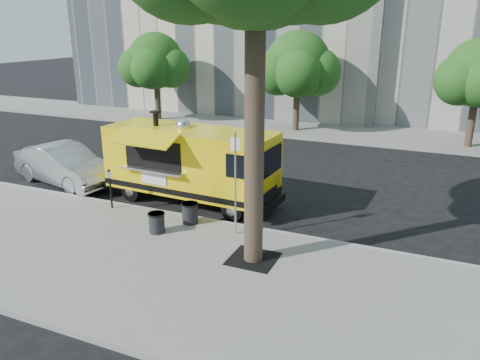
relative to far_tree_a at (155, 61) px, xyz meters
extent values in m
plane|color=black|center=(10.00, -12.30, -3.78)|extent=(120.00, 120.00, 0.00)
cube|color=gray|center=(10.00, -16.30, -3.70)|extent=(60.00, 6.00, 0.15)
cube|color=#999993|center=(10.00, -13.23, -3.70)|extent=(60.00, 0.14, 0.16)
cube|color=gray|center=(10.00, 1.20, -3.70)|extent=(60.00, 5.00, 0.15)
cylinder|color=#33261C|center=(12.60, -15.10, -0.38)|extent=(0.48, 0.48, 6.50)
cube|color=black|center=(12.60, -15.10, -3.62)|extent=(1.20, 1.20, 0.02)
cylinder|color=#33261C|center=(0.00, 0.00, -2.33)|extent=(0.36, 0.36, 2.60)
sphere|color=#155015|center=(0.00, 0.00, 0.02)|extent=(3.42, 3.42, 3.42)
cylinder|color=#33261C|center=(9.00, 0.40, -2.33)|extent=(0.36, 0.36, 2.60)
sphere|color=#155015|center=(9.00, 0.40, 0.07)|extent=(3.60, 3.60, 3.60)
cylinder|color=#33261C|center=(18.00, 0.10, -2.33)|extent=(0.36, 0.36, 2.60)
sphere|color=#155015|center=(18.00, 0.10, -0.04)|extent=(3.24, 3.24, 3.24)
cylinder|color=silver|center=(11.55, -13.85, -2.13)|extent=(0.06, 0.06, 3.00)
cube|color=white|center=(11.55, -13.85, -0.98)|extent=(0.28, 0.02, 0.35)
cylinder|color=black|center=(7.00, -13.65, -3.10)|extent=(0.06, 0.06, 1.05)
cube|color=silver|center=(7.00, -13.65, -2.48)|extent=(0.10, 0.08, 0.22)
sphere|color=black|center=(7.00, -13.65, -2.35)|extent=(0.11, 0.11, 0.11)
cube|color=yellow|center=(8.95, -11.77, -2.26)|extent=(5.99, 2.30, 2.13)
cube|color=black|center=(8.95, -11.77, -3.12)|extent=(6.02, 2.32, 0.20)
cube|color=black|center=(11.98, -11.93, -3.37)|extent=(0.28, 1.90, 0.27)
cube|color=black|center=(5.93, -11.62, -3.37)|extent=(0.28, 1.90, 0.27)
cube|color=black|center=(11.92, -11.92, -1.91)|extent=(0.13, 1.60, 0.86)
cylinder|color=black|center=(10.95, -12.71, -3.41)|extent=(0.74, 0.29, 0.73)
cylinder|color=black|center=(11.04, -11.04, -3.41)|extent=(0.74, 0.29, 0.73)
cylinder|color=black|center=(6.96, -12.50, -3.41)|extent=(0.74, 0.29, 0.73)
cylinder|color=black|center=(7.05, -10.84, -3.41)|extent=(0.74, 0.29, 0.73)
cube|color=black|center=(8.09, -12.67, -1.91)|extent=(2.18, 0.29, 0.95)
cube|color=silver|center=(8.08, -12.83, -2.43)|extent=(2.39, 0.47, 0.06)
cube|color=yellow|center=(8.07, -13.15, -1.27)|extent=(2.32, 0.98, 0.39)
cube|color=white|center=(8.09, -12.75, -2.71)|extent=(1.00, 0.09, 0.45)
cylinder|color=black|center=(7.59, -11.70, -0.96)|extent=(0.18, 0.18, 0.50)
sphere|color=silver|center=(8.60, -11.57, -1.14)|extent=(0.51, 0.51, 0.51)
sphere|color=maroon|center=(7.61, -12.35, -1.96)|extent=(0.76, 0.76, 0.76)
cylinder|color=#FF590C|center=(7.59, -12.58, -2.09)|extent=(0.31, 0.12, 0.31)
imported|color=#B5B8BC|center=(3.50, -11.98, -3.01)|extent=(4.87, 2.62, 1.52)
cylinder|color=black|center=(9.42, -14.68, -3.33)|extent=(0.46, 0.46, 0.59)
cylinder|color=black|center=(9.42, -14.68, -3.05)|extent=(0.50, 0.50, 0.04)
cylinder|color=black|center=(9.97, -13.69, -3.31)|extent=(0.48, 0.48, 0.63)
cylinder|color=black|center=(9.97, -13.69, -3.01)|extent=(0.53, 0.53, 0.04)
camera|label=1|loc=(16.58, -25.14, 2.11)|focal=35.00mm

